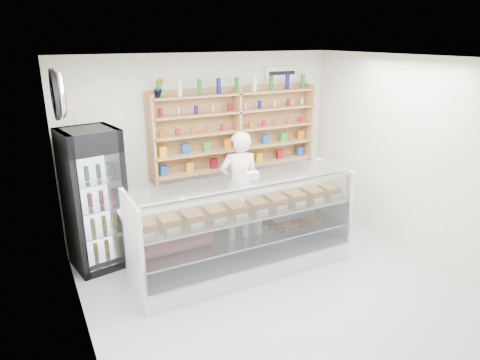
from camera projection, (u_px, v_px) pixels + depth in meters
room at (293, 191)px, 4.75m from camera, size 5.00×5.00×5.00m
display_counter at (243, 245)px, 5.77m from camera, size 2.98×0.89×1.30m
shop_worker at (239, 185)px, 6.62m from camera, size 0.70×0.54×1.69m
drinks_cooler at (94, 199)px, 5.69m from camera, size 0.80×0.78×1.92m
wall_shelving at (237, 130)px, 6.87m from camera, size 2.84×0.28×1.33m
potted_plant at (159, 88)px, 6.09m from camera, size 0.18×0.16×0.28m
security_mirror at (60, 95)px, 4.47m from camera, size 0.15×0.50×0.50m
wall_sign at (281, 73)px, 7.10m from camera, size 0.62×0.03×0.20m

